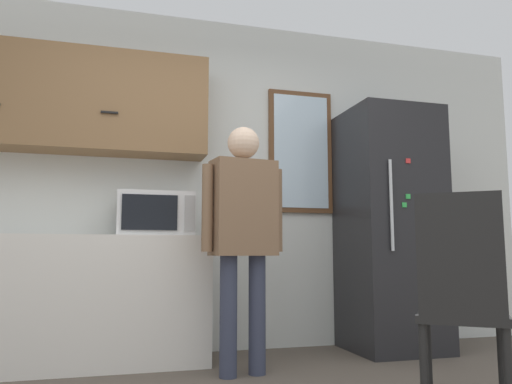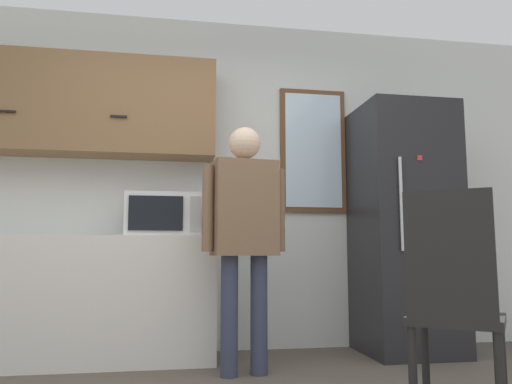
# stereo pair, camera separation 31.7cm
# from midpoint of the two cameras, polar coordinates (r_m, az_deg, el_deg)

# --- Properties ---
(back_wall) EXTENTS (6.00, 0.06, 2.70)m
(back_wall) POSITION_cam_midpoint_polar(r_m,az_deg,el_deg) (4.08, -2.93, 1.30)
(back_wall) COLOR silver
(back_wall) RESTS_ON ground_plane
(counter) EXTENTS (2.20, 0.57, 0.88)m
(counter) POSITION_cam_midpoint_polar(r_m,az_deg,el_deg) (3.76, -19.65, -11.50)
(counter) COLOR silver
(counter) RESTS_ON ground_plane
(upper_cabinets) EXTENTS (2.20, 0.33, 0.76)m
(upper_cabinets) POSITION_cam_midpoint_polar(r_m,az_deg,el_deg) (4.03, -18.50, 9.42)
(upper_cabinets) COLOR olive
(microwave) EXTENTS (0.53, 0.42, 0.31)m
(microwave) POSITION_cam_midpoint_polar(r_m,az_deg,el_deg) (3.71, -8.16, -2.65)
(microwave) COLOR white
(microwave) RESTS_ON counter
(person) EXTENTS (0.56, 0.28, 1.59)m
(person) POSITION_cam_midpoint_polar(r_m,az_deg,el_deg) (3.23, 1.48, -3.48)
(person) COLOR #33384C
(person) RESTS_ON ground_plane
(refrigerator) EXTENTS (0.70, 0.71, 1.92)m
(refrigerator) POSITION_cam_midpoint_polar(r_m,az_deg,el_deg) (4.13, 18.71, -3.87)
(refrigerator) COLOR #232326
(refrigerator) RESTS_ON ground_plane
(chair) EXTENTS (0.59, 0.59, 1.05)m
(chair) POSITION_cam_midpoint_polar(r_m,az_deg,el_deg) (2.58, 25.02, -10.79)
(chair) COLOR black
(chair) RESTS_ON ground_plane
(window) EXTENTS (0.56, 0.05, 1.05)m
(window) POSITION_cam_midpoint_polar(r_m,az_deg,el_deg) (4.27, 8.65, 4.74)
(window) COLOR brown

